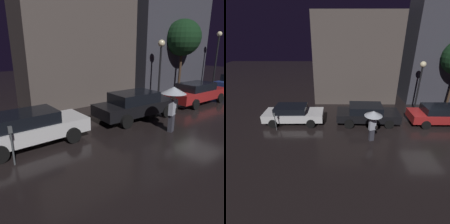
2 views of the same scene
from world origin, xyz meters
TOP-DOWN VIEW (x-y plane):
  - ground_plane at (0.00, 0.00)m, footprint 60.00×60.00m
  - building_facade_left at (-4.55, 6.50)m, footprint 7.53×3.00m
  - building_facade_right at (4.23, 6.50)m, footprint 7.95×3.00m
  - parked_car_white at (-9.45, 1.49)m, footprint 4.36×1.89m
  - parked_car_black at (-3.98, 1.47)m, footprint 4.62×1.97m
  - parked_car_red at (1.46, 1.36)m, footprint 4.70×1.91m
  - pedestrian_with_umbrella at (-4.01, -0.90)m, footprint 1.07×1.07m
  - parking_meter at (-10.40, 0.26)m, footprint 0.12×0.10m
  - street_lamp_near at (0.60, 3.93)m, footprint 0.49×0.49m
  - street_lamp_far at (7.62, 3.65)m, footprint 0.43×0.43m
  - street_tree at (3.72, 4.50)m, footprint 2.81×2.81m

SIDE VIEW (x-z plane):
  - ground_plane at x=0.00m, z-range 0.00..0.00m
  - parked_car_white at x=-9.45m, z-range 0.04..1.37m
  - parked_car_red at x=1.46m, z-range 0.04..1.43m
  - parked_car_black at x=-3.98m, z-range 0.04..1.46m
  - parking_meter at x=-10.40m, z-range 0.15..1.48m
  - pedestrian_with_umbrella at x=-4.01m, z-range 0.61..2.65m
  - street_lamp_near at x=0.60m, z-range 1.03..5.15m
  - street_lamp_far at x=7.62m, z-range 0.94..5.85m
  - building_facade_left at x=-4.55m, z-range 0.00..7.80m
  - street_tree at x=3.72m, z-range 1.45..7.18m
  - building_facade_right at x=4.23m, z-range 0.00..9.26m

